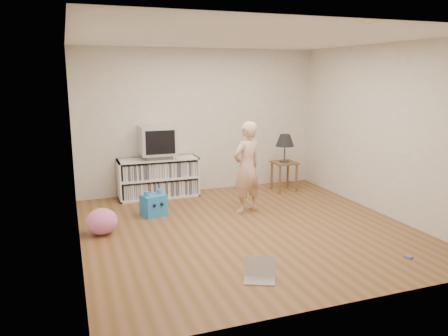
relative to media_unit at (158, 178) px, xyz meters
name	(u,v)px	position (x,y,z in m)	size (l,w,h in m)	color
ground	(247,228)	(0.85, -2.04, -0.35)	(4.50, 4.50, 0.00)	brown
walls	(248,138)	(0.85, -2.04, 0.95)	(4.52, 4.52, 2.60)	beige
ceiling	(249,38)	(0.85, -2.04, 2.25)	(4.50, 4.50, 0.01)	white
media_unit	(158,178)	(0.00, 0.00, 0.00)	(1.40, 0.45, 0.70)	white
dvd_deck	(158,156)	(0.00, -0.02, 0.39)	(0.45, 0.35, 0.07)	gray
crt_tv	(157,140)	(0.00, -0.02, 0.67)	(0.60, 0.53, 0.50)	#B1B1B7
side_table	(284,169)	(2.29, -0.39, 0.07)	(0.42, 0.42, 0.55)	brown
table_lamp	(285,141)	(2.29, -0.39, 0.59)	(0.34, 0.34, 0.52)	#333333
person	(247,167)	(1.13, -1.33, 0.37)	(0.53, 0.34, 1.44)	beige
laptop	(259,273)	(0.37, -3.53, -0.29)	(0.40, 0.37, 0.22)	silver
playing_cards	(408,257)	(2.27, -3.64, -0.34)	(0.07, 0.09, 0.02)	#4A61C6
plush_blue	(154,205)	(-0.28, -1.02, -0.18)	(0.41, 0.36, 0.40)	#2081D3
plush_pink	(102,221)	(-1.10, -1.58, -0.17)	(0.42, 0.42, 0.36)	pink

